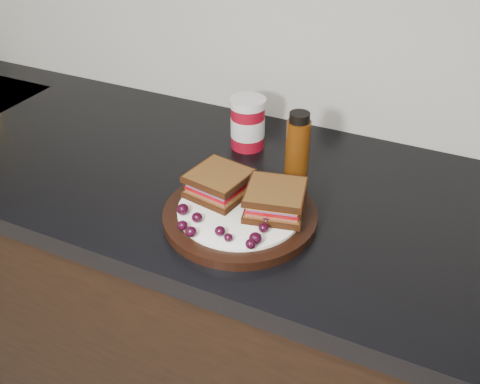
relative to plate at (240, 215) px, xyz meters
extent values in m
cube|color=black|center=(0.07, 0.11, -0.48)|extent=(3.96, 0.58, 0.86)
cube|color=black|center=(0.07, 0.11, -0.03)|extent=(3.98, 0.60, 0.04)
cylinder|color=black|center=(0.00, 0.00, 0.00)|extent=(0.28, 0.28, 0.02)
ellipsoid|color=black|center=(-0.08, -0.06, 0.03)|extent=(0.02, 0.02, 0.02)
ellipsoid|color=black|center=(-0.05, -0.07, 0.02)|extent=(0.02, 0.02, 0.02)
ellipsoid|color=black|center=(-0.06, -0.10, 0.02)|extent=(0.02, 0.02, 0.02)
ellipsoid|color=black|center=(-0.04, -0.11, 0.02)|extent=(0.02, 0.02, 0.02)
ellipsoid|color=black|center=(0.00, -0.08, 0.02)|extent=(0.02, 0.02, 0.02)
ellipsoid|color=black|center=(0.02, -0.09, 0.02)|extent=(0.02, 0.02, 0.01)
ellipsoid|color=black|center=(0.06, -0.09, 0.02)|extent=(0.02, 0.02, 0.02)
ellipsoid|color=black|center=(0.06, -0.08, 0.03)|extent=(0.02, 0.02, 0.02)
ellipsoid|color=black|center=(0.06, -0.04, 0.02)|extent=(0.02, 0.02, 0.02)
ellipsoid|color=black|center=(0.06, -0.02, 0.02)|extent=(0.02, 0.02, 0.02)
ellipsoid|color=black|center=(0.08, 0.01, 0.02)|extent=(0.02, 0.02, 0.02)
ellipsoid|color=black|center=(0.06, 0.03, 0.02)|extent=(0.02, 0.02, 0.02)
ellipsoid|color=black|center=(0.05, 0.04, 0.02)|extent=(0.02, 0.02, 0.02)
ellipsoid|color=black|center=(-0.08, 0.04, 0.02)|extent=(0.02, 0.02, 0.02)
ellipsoid|color=black|center=(-0.08, 0.01, 0.02)|extent=(0.02, 0.02, 0.02)
ellipsoid|color=black|center=(-0.07, 0.00, 0.02)|extent=(0.02, 0.02, 0.02)
ellipsoid|color=black|center=(-0.05, 0.04, 0.02)|extent=(0.02, 0.02, 0.01)
ellipsoid|color=black|center=(-0.06, 0.03, 0.02)|extent=(0.02, 0.02, 0.02)
ellipsoid|color=black|center=(-0.08, 0.00, 0.02)|extent=(0.02, 0.02, 0.02)
cylinder|color=maroon|center=(-0.10, 0.25, 0.05)|extent=(0.09, 0.09, 0.12)
cylinder|color=#522708|center=(0.04, 0.19, 0.06)|extent=(0.05, 0.05, 0.14)
camera|label=1|loc=(0.33, -0.70, 0.58)|focal=40.00mm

